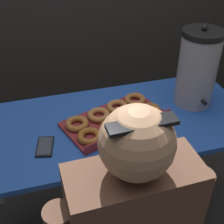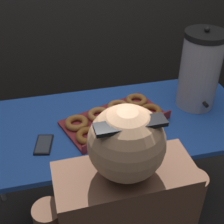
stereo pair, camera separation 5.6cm
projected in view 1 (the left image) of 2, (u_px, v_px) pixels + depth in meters
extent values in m
plane|color=#2D2B28|center=(111.00, 214.00, 2.06)|extent=(12.00, 12.00, 0.00)
cube|color=#1E479E|center=(111.00, 124.00, 1.62)|extent=(1.48, 0.66, 0.03)
cylinder|color=#ADADB2|center=(194.00, 126.00, 2.22)|extent=(0.03, 0.03, 0.74)
cube|color=maroon|center=(115.00, 120.00, 1.61)|extent=(0.58, 0.43, 0.02)
cube|color=maroon|center=(130.00, 129.00, 1.51)|extent=(0.49, 0.18, 0.04)
torus|color=brown|center=(90.00, 136.00, 1.47)|extent=(0.15, 0.15, 0.03)
torus|color=brown|center=(111.00, 127.00, 1.52)|extent=(0.13, 0.13, 0.03)
torus|color=#9D602D|center=(131.00, 119.00, 1.58)|extent=(0.17, 0.17, 0.03)
torus|color=brown|center=(150.00, 110.00, 1.64)|extent=(0.15, 0.15, 0.03)
torus|color=#965926|center=(77.00, 124.00, 1.55)|extent=(0.17, 0.17, 0.03)
torus|color=#A46633|center=(99.00, 115.00, 1.61)|extent=(0.13, 0.13, 0.03)
torus|color=#A46734|center=(117.00, 107.00, 1.67)|extent=(0.16, 0.16, 0.03)
torus|color=#985A27|center=(135.00, 100.00, 1.72)|extent=(0.14, 0.14, 0.03)
cylinder|color=#939399|center=(197.00, 71.00, 1.65)|extent=(0.21, 0.21, 0.39)
cylinder|color=black|center=(204.00, 33.00, 1.53)|extent=(0.21, 0.21, 0.03)
sphere|color=black|center=(205.00, 28.00, 1.51)|extent=(0.03, 0.03, 0.03)
cylinder|color=black|center=(203.00, 101.00, 1.64)|extent=(0.02, 0.05, 0.02)
cube|color=black|center=(45.00, 147.00, 1.45)|extent=(0.10, 0.15, 0.01)
cube|color=#2D333D|center=(45.00, 146.00, 1.44)|extent=(0.09, 0.13, 0.00)
sphere|color=tan|center=(137.00, 143.00, 0.84)|extent=(0.22, 0.22, 0.22)
cube|color=black|center=(142.00, 124.00, 0.77)|extent=(0.18, 0.05, 0.01)
cylinder|color=brown|center=(191.00, 221.00, 1.16)|extent=(0.09, 0.09, 0.50)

